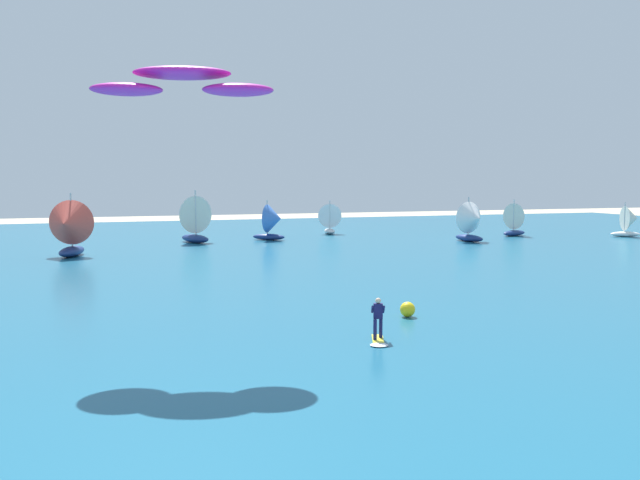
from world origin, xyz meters
name	(u,v)px	position (x,y,z in m)	size (l,w,h in m)	color
ocean	(203,254)	(0.00, 49.49, 0.05)	(160.00, 90.00, 0.10)	#1E607F
kitesurfer	(378,326)	(2.41, 17.93, 0.70)	(1.22, 2.03, 1.67)	yellow
kite	(182,83)	(-4.67, 20.15, 9.97)	(7.17, 4.01, 1.04)	#B21999
sailboat_heeled_over	(630,221)	(46.65, 50.96, 1.84)	(3.38, 3.01, 3.79)	white
sailboat_outermost	(68,228)	(-10.64, 50.54, 2.47)	(4.04, 4.60, 5.17)	navy
sailboat_far_right	(329,218)	(16.79, 65.50, 1.88)	(2.95, 3.41, 3.88)	silver
sailboat_center_horizon	(473,221)	(27.21, 51.31, 2.18)	(3.45, 3.99, 4.54)	navy
sailboat_leading	(517,219)	(35.79, 56.06, 1.97)	(3.64, 3.21, 4.08)	navy
sailboat_far_left	(191,218)	(0.31, 59.94, 2.49)	(4.16, 4.63, 5.22)	navy
sailboat_mid_left	(273,222)	(8.60, 59.48, 2.01)	(3.75, 3.49, 4.17)	navy
marker_buoy	(408,309)	(5.44, 21.55, 0.45)	(0.70, 0.70, 0.70)	yellow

